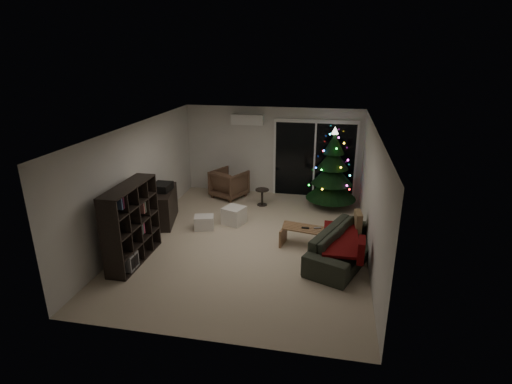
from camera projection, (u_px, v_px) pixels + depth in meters
The scene contains 18 objects.
room at pixel (280, 178), 9.74m from camera, with size 6.50×7.51×2.60m.
bookshelf at pixel (122, 223), 7.77m from camera, with size 0.40×1.57×1.57m, color black, non-canonical shape.
media_cabinet at pixel (163, 206), 9.64m from camera, with size 0.49×1.30×0.81m, color black.
stereo at pixel (162, 187), 9.48m from camera, with size 0.41×0.49×0.17m, color black.
armchair at pixel (229, 184), 11.31m from camera, with size 0.85×0.87×0.79m, color brown.
ottoman at pixel (234, 215), 9.62m from camera, with size 0.46×0.46×0.42m, color silver.
cardboard_box_a at pixel (204, 222), 9.35m from camera, with size 0.45×0.34×0.32m, color silver.
cardboard_box_b at pixel (235, 216), 9.76m from camera, with size 0.39×0.29×0.27m, color silver.
side_table at pixel (262, 197), 10.75m from camera, with size 0.36×0.36×0.45m, color black.
floor_lamp at pixel (244, 162), 11.81m from camera, with size 0.27×0.27×1.68m, color black.
sofa at pixel (345, 245), 7.90m from camera, with size 2.18×0.85×0.64m, color #31352C.
sofa_throw at pixel (341, 238), 7.87m from camera, with size 0.68×1.57×0.05m, color maroon.
cushion_a at pixel (358, 221), 8.37m from camera, with size 0.13×0.42×0.42m, color brown.
cushion_b at pixel (361, 250), 7.17m from camera, with size 0.13×0.42×0.42m, color maroon.
coffee_table at pixel (312, 238), 8.48m from camera, with size 1.30×0.45×0.41m, color #936245, non-canonical shape.
remote_a at pixel (305, 228), 8.43m from camera, with size 0.16×0.05×0.02m, color black.
remote_b at pixel (317, 228), 8.43m from camera, with size 0.15×0.04×0.02m, color slate.
christmas_tree at pixel (333, 168), 10.38m from camera, with size 1.33×1.33×2.15m, color black.
Camera 1 is at (1.68, -7.74, 3.96)m, focal length 28.00 mm.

